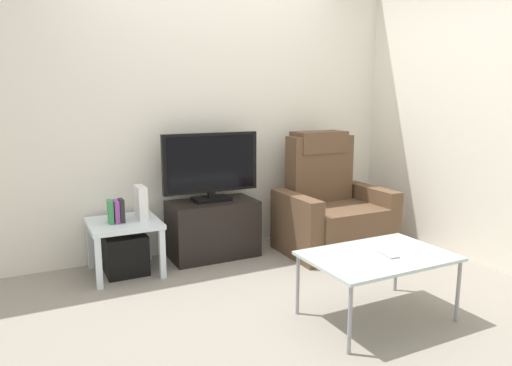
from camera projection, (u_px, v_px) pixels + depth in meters
The scene contains 14 objects.
ground_plane at pixel (268, 288), 3.43m from camera, with size 6.40×6.40×0.00m, color gray.
wall_back at pixel (211, 108), 4.18m from camera, with size 6.40×0.06×2.60m, color silver.
wall_side at pixel (459, 108), 4.02m from camera, with size 0.06×4.48×2.60m, color silver.
tv_stand at pixel (213, 228), 4.09m from camera, with size 0.76×0.43×0.50m.
television at pixel (211, 165), 4.00m from camera, with size 0.86×0.20×0.60m.
recliner_armchair at pixel (331, 209), 4.29m from camera, with size 0.98×0.78×1.08m.
side_table at pixel (124, 229), 3.67m from camera, with size 0.54×0.54×0.43m.
subwoofer_box at pixel (125, 254), 3.70m from camera, with size 0.32×0.32×0.32m, color black.
book_leftmost at pixel (110, 212), 3.58m from camera, with size 0.03×0.10×0.18m, color #388C4C.
book_middle at pixel (116, 212), 3.59m from camera, with size 0.04×0.12×0.18m, color purple.
book_rightmost at pixel (122, 211), 3.61m from camera, with size 0.03×0.10×0.18m, color #262626.
game_console at pixel (141, 203), 3.70m from camera, with size 0.07×0.20×0.27m, color white.
coffee_table at pixel (378, 259), 2.90m from camera, with size 0.90×0.60×0.42m.
cell_phone at pixel (388, 254), 2.89m from camera, with size 0.07×0.15×0.01m, color #B7B7BC.
Camera 1 is at (-1.52, -2.85, 1.39)m, focal length 32.40 mm.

